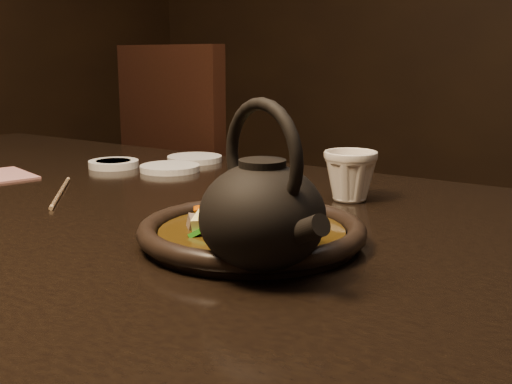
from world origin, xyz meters
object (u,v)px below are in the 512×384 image
Objects in this scene: chair at (213,216)px; teapot at (263,211)px; plate at (252,233)px; table at (97,251)px; tea_cup at (350,174)px.

teapot is at bearing 147.78° from chair.
table is at bearing 172.07° from plate.
teapot is (0.38, -0.12, 0.14)m from table.
chair is 12.21× the size of tea_cup.
table is at bearing 131.42° from chair.
tea_cup is at bearing 160.48° from chair.
chair is (-0.31, 0.68, -0.14)m from table.
teapot reaches higher than table.
plate reaches higher than table.
table is 0.33m from plate.
tea_cup reaches higher than plate.
plate is 1.54× the size of teapot.
table is 0.76m from chair.
tea_cup is at bearing 35.42° from table.
teapot is (0.07, -0.08, 0.05)m from plate.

